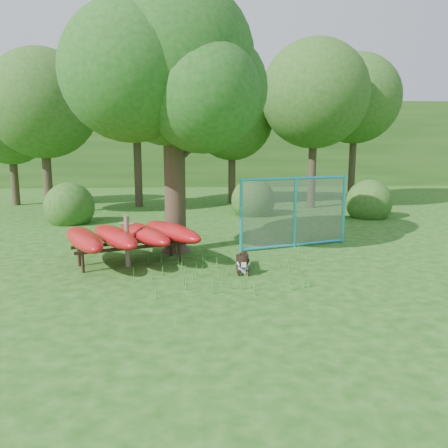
{
  "coord_description": "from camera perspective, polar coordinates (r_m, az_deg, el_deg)",
  "views": [
    {
      "loc": [
        -0.56,
        -8.72,
        2.74
      ],
      "look_at": [
        0.2,
        1.2,
        1.0
      ],
      "focal_mm": 35.0,
      "sensor_mm": 36.0,
      "label": 1
    }
  ],
  "objects": [
    {
      "name": "bg_tree_f",
      "position": [
        23.33,
        -26.14,
        11.37
      ],
      "size": [
        3.6,
        3.6,
        5.55
      ],
      "color": "#32281B",
      "rests_on": "ground"
    },
    {
      "name": "bg_tree_a",
      "position": [
        19.72,
        -22.63,
        14.26
      ],
      "size": [
        4.4,
        4.4,
        6.7
      ],
      "color": "#32281B",
      "rests_on": "ground"
    },
    {
      "name": "wooded_hillside",
      "position": [
        36.73,
        -3.57,
        10.32
      ],
      "size": [
        80.0,
        12.0,
        6.0
      ],
      "primitive_type": "cube",
      "color": "#26511A",
      "rests_on": "ground"
    },
    {
      "name": "bg_tree_b",
      "position": [
        21.06,
        -11.54,
        17.57
      ],
      "size": [
        5.2,
        5.2,
        8.22
      ],
      "color": "#32281B",
      "rests_on": "ground"
    },
    {
      "name": "wooden_post",
      "position": [
        10.33,
        -12.53,
        -2.07
      ],
      "size": [
        0.33,
        0.12,
        1.2
      ],
      "rotation": [
        0.0,
        0.0,
        -0.07
      ],
      "color": "brown",
      "rests_on": "ground"
    },
    {
      "name": "wildflower_clump",
      "position": [
        9.85,
        2.9,
        -5.26
      ],
      "size": [
        0.1,
        0.08,
        0.2
      ],
      "rotation": [
        0.0,
        0.0,
        0.16
      ],
      "color": "#3D812A",
      "rests_on": "ground"
    },
    {
      "name": "shrub_left",
      "position": [
        17.04,
        -19.42,
        0.1
      ],
      "size": [
        1.8,
        1.8,
        1.8
      ],
      "primitive_type": "sphere",
      "color": "#26511A",
      "rests_on": "ground"
    },
    {
      "name": "fence_section",
      "position": [
        12.24,
        9.25,
        1.54
      ],
      "size": [
        3.23,
        1.11,
        3.27
      ],
      "rotation": [
        0.0,
        0.0,
        0.31
      ],
      "color": "#2AAEC7",
      "rests_on": "ground"
    },
    {
      "name": "kayak_rack",
      "position": [
        10.59,
        -12.25,
        -1.45
      ],
      "size": [
        3.71,
        3.34,
        0.91
      ],
      "rotation": [
        0.0,
        0.0,
        0.37
      ],
      "color": "black",
      "rests_on": "ground"
    },
    {
      "name": "oak_tree",
      "position": [
        11.69,
        -6.96,
        19.09
      ],
      "size": [
        5.17,
        4.72,
        6.92
      ],
      "rotation": [
        0.0,
        0.0,
        0.3
      ],
      "color": "#32281B",
      "rests_on": "ground"
    },
    {
      "name": "bg_tree_c",
      "position": [
        21.86,
        1.06,
        13.51
      ],
      "size": [
        4.0,
        4.0,
        6.12
      ],
      "color": "#32281B",
      "rests_on": "ground"
    },
    {
      "name": "bg_tree_e",
      "position": [
        24.41,
        16.79,
        15.38
      ],
      "size": [
        4.6,
        4.6,
        7.55
      ],
      "color": "#32281B",
      "rests_on": "ground"
    },
    {
      "name": "shrub_mid",
      "position": [
        18.12,
        3.79,
        1.21
      ],
      "size": [
        1.8,
        1.8,
        1.8
      ],
      "primitive_type": "sphere",
      "color": "#26511A",
      "rests_on": "ground"
    },
    {
      "name": "ground",
      "position": [
        9.16,
        -0.68,
        -7.49
      ],
      "size": [
        80.0,
        80.0,
        0.0
      ],
      "primitive_type": "plane",
      "color": "#18480E",
      "rests_on": "ground"
    },
    {
      "name": "shrub_right",
      "position": [
        18.36,
        18.29,
        0.84
      ],
      "size": [
        1.8,
        1.8,
        1.8
      ],
      "primitive_type": "sphere",
      "color": "#26511A",
      "rests_on": "ground"
    },
    {
      "name": "bg_tree_d",
      "position": [
        20.63,
        11.76,
        16.26
      ],
      "size": [
        4.8,
        4.8,
        7.5
      ],
      "color": "#32281B",
      "rests_on": "ground"
    },
    {
      "name": "husky_dog",
      "position": [
        9.87,
        2.49,
        -5.09
      ],
      "size": [
        0.36,
        1.18,
        0.53
      ],
      "rotation": [
        0.0,
        0.0,
        -0.08
      ],
      "color": "black",
      "rests_on": "ground"
    }
  ]
}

